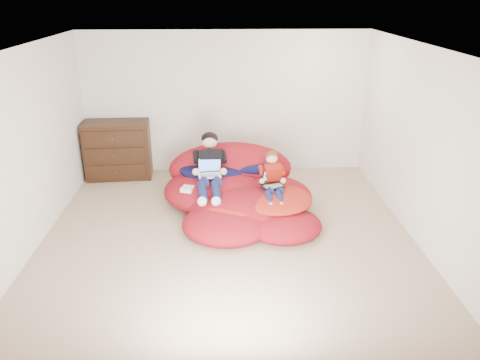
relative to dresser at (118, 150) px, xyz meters
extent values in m
cube|color=tan|center=(1.90, -2.20, -0.63)|extent=(5.10, 5.10, 0.25)
cube|color=silver|center=(1.90, 0.31, 0.75)|extent=(5.10, 0.02, 2.50)
cube|color=silver|center=(1.90, -4.71, 0.75)|extent=(5.10, 0.02, 2.50)
cube|color=silver|center=(-0.61, -2.20, 0.75)|extent=(0.02, 5.10, 2.50)
cube|color=silver|center=(4.41, -2.20, 0.75)|extent=(0.02, 5.10, 2.50)
cube|color=white|center=(1.90, -2.20, 2.01)|extent=(5.10, 5.10, 0.02)
cube|color=black|center=(0.00, 0.01, 0.00)|extent=(1.16, 0.64, 1.01)
cube|color=black|center=(0.00, -0.28, -0.30)|extent=(1.01, 0.09, 0.24)
cylinder|color=#4C3F26|center=(0.00, -0.30, -0.30)|extent=(0.03, 0.06, 0.03)
cube|color=black|center=(0.00, -0.28, 0.00)|extent=(1.01, 0.09, 0.24)
cylinder|color=#4C3F26|center=(0.00, -0.30, 0.00)|extent=(0.03, 0.06, 0.03)
cube|color=black|center=(0.00, -0.28, 0.30)|extent=(1.01, 0.09, 0.24)
cylinder|color=#4C3F26|center=(0.00, -0.30, 0.30)|extent=(0.03, 0.06, 0.03)
ellipsoid|color=#A4121C|center=(1.74, -1.19, -0.28)|extent=(1.64, 1.48, 0.59)
ellipsoid|color=#A4121C|center=(2.54, -1.40, -0.30)|extent=(1.31, 1.27, 0.47)
ellipsoid|color=#A4121C|center=(2.16, -1.76, -0.32)|extent=(1.67, 1.33, 0.53)
ellipsoid|color=#A4121C|center=(1.89, -2.17, -0.36)|extent=(1.25, 1.15, 0.42)
ellipsoid|color=#A4121C|center=(2.65, -2.22, -0.37)|extent=(1.08, 0.98, 0.35)
ellipsoid|color=#A4121C|center=(1.96, -0.76, -0.10)|extent=(2.00, 0.89, 0.89)
ellipsoid|color=#0F1038|center=(1.68, -0.96, -0.02)|extent=(1.06, 0.87, 0.27)
ellipsoid|color=#0F1038|center=(2.31, -0.86, 0.02)|extent=(1.01, 0.70, 0.24)
ellipsoid|color=red|center=(2.58, -1.81, -0.16)|extent=(1.07, 1.07, 0.20)
ellipsoid|color=red|center=(2.01, -1.96, -0.20)|extent=(0.89, 0.81, 0.16)
ellipsoid|color=beige|center=(1.56, -0.55, 0.12)|extent=(0.39, 0.25, 0.25)
cube|color=black|center=(1.64, -1.17, 0.17)|extent=(0.38, 0.47, 0.49)
sphere|color=#E3A68B|center=(1.64, -1.02, 0.45)|extent=(0.23, 0.23, 0.23)
ellipsoid|color=black|center=(1.64, -0.99, 0.49)|extent=(0.26, 0.24, 0.20)
cylinder|color=#141941|center=(1.55, -1.50, 0.01)|extent=(0.19, 0.39, 0.21)
cylinder|color=#141941|center=(1.55, -1.84, -0.03)|extent=(0.17, 0.38, 0.24)
sphere|color=white|center=(1.55, -2.02, -0.09)|extent=(0.14, 0.14, 0.14)
cylinder|color=#141941|center=(1.74, -1.50, 0.01)|extent=(0.19, 0.39, 0.21)
cylinder|color=#141941|center=(1.74, -1.84, -0.03)|extent=(0.17, 0.38, 0.24)
sphere|color=white|center=(1.74, -2.02, -0.09)|extent=(0.14, 0.14, 0.14)
cube|color=#A51F0E|center=(2.56, -1.52, 0.08)|extent=(0.29, 0.31, 0.39)
sphere|color=#E3A68B|center=(2.56, -1.44, 0.32)|extent=(0.17, 0.17, 0.17)
ellipsoid|color=#523215|center=(2.56, -1.41, 0.35)|extent=(0.20, 0.18, 0.15)
cylinder|color=#141941|center=(2.49, -1.73, -0.06)|extent=(0.16, 0.30, 0.16)
cylinder|color=#141941|center=(2.49, -1.98, -0.09)|extent=(0.14, 0.28, 0.18)
sphere|color=white|center=(2.49, -2.13, -0.13)|extent=(0.10, 0.10, 0.10)
cylinder|color=#141941|center=(2.63, -1.73, -0.06)|extent=(0.16, 0.30, 0.16)
cylinder|color=#141941|center=(2.63, -1.98, -0.09)|extent=(0.14, 0.28, 0.18)
sphere|color=white|center=(2.63, -2.13, -0.13)|extent=(0.10, 0.10, 0.10)
cube|color=white|center=(1.64, -1.49, 0.08)|extent=(0.36, 0.28, 0.01)
cube|color=gray|center=(1.64, -1.50, 0.09)|extent=(0.29, 0.17, 0.00)
cube|color=white|center=(1.64, -1.35, 0.20)|extent=(0.33, 0.11, 0.22)
cube|color=#3B76C9|center=(1.64, -1.36, 0.20)|extent=(0.29, 0.09, 0.18)
cube|color=black|center=(2.56, -1.71, -0.01)|extent=(0.36, 0.31, 0.02)
cube|color=gray|center=(2.56, -1.73, 0.00)|extent=(0.29, 0.20, 0.00)
cube|color=black|center=(2.56, -1.57, 0.10)|extent=(0.32, 0.18, 0.21)
cube|color=#4E9EB7|center=(2.56, -1.58, 0.11)|extent=(0.28, 0.15, 0.17)
cube|color=white|center=(1.32, -1.60, -0.08)|extent=(0.21, 0.21, 0.06)
camera|label=1|loc=(1.84, -7.89, 2.64)|focal=35.00mm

